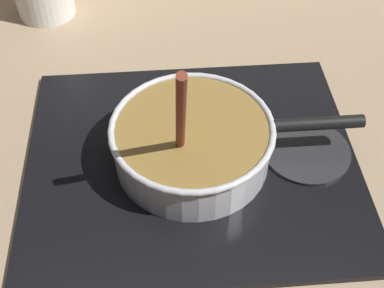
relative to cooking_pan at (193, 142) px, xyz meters
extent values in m
cube|color=#9E8466|center=(0.03, -0.18, -0.08)|extent=(2.40, 1.60, 0.04)
cube|color=black|center=(0.00, 0.00, -0.05)|extent=(0.56, 0.48, 0.01)
torus|color=#592D0C|center=(0.00, 0.00, -0.04)|extent=(0.19, 0.19, 0.01)
cylinder|color=#262628|center=(0.20, 0.00, -0.04)|extent=(0.15, 0.15, 0.01)
cylinder|color=silver|center=(0.00, 0.00, -0.01)|extent=(0.26, 0.26, 0.08)
cylinder|color=olive|center=(0.00, 0.00, 0.00)|extent=(0.25, 0.25, 0.07)
torus|color=silver|center=(0.00, 0.00, 0.03)|extent=(0.27, 0.27, 0.01)
cylinder|color=black|center=(0.20, 0.00, 0.03)|extent=(0.15, 0.02, 0.02)
cylinder|color=#E5CC7A|center=(-0.01, 0.04, 0.02)|extent=(0.03, 0.03, 0.01)
cylinder|color=#E5CC7A|center=(0.05, -0.04, 0.02)|extent=(0.03, 0.03, 0.01)
cylinder|color=beige|center=(-0.02, -0.10, 0.02)|extent=(0.03, 0.03, 0.01)
cylinder|color=beige|center=(0.01, 0.07, 0.02)|extent=(0.03, 0.03, 0.01)
cylinder|color=#EDD88C|center=(-0.06, 0.02, 0.02)|extent=(0.03, 0.03, 0.01)
cylinder|color=maroon|center=(-0.02, -0.07, 0.13)|extent=(0.01, 0.11, 0.23)
cube|color=brown|center=(-0.02, -0.03, 0.02)|extent=(0.03, 0.04, 0.01)
camera|label=1|loc=(-0.05, -0.58, 0.63)|focal=48.79mm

